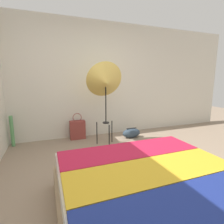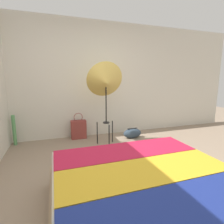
% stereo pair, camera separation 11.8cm
% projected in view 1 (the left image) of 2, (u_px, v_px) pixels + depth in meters
% --- Properties ---
extents(ground_plane, '(14.00, 14.00, 0.00)m').
position_uv_depth(ground_plane, '(122.00, 187.00, 2.15)').
color(ground_plane, gray).
extents(wall_back, '(8.00, 0.05, 2.60)m').
position_uv_depth(wall_back, '(84.00, 80.00, 3.92)').
color(wall_back, beige).
rests_on(wall_back, ground_plane).
extents(bed, '(1.74, 2.18, 0.48)m').
position_uv_depth(bed, '(169.00, 211.00, 1.44)').
color(bed, '#997F60').
rests_on(bed, ground_plane).
extents(photo_umbrella, '(0.73, 0.46, 1.65)m').
position_uv_depth(photo_umbrella, '(106.00, 82.00, 3.36)').
color(photo_umbrella, black).
rests_on(photo_umbrella, ground_plane).
extents(tote_bag, '(0.33, 0.16, 0.58)m').
position_uv_depth(tote_bag, '(78.00, 130.00, 3.89)').
color(tote_bag, brown).
rests_on(tote_bag, ground_plane).
extents(duffel_bag, '(0.43, 0.22, 0.22)m').
position_uv_depth(duffel_bag, '(131.00, 133.00, 3.99)').
color(duffel_bag, '#2D3D4C').
rests_on(duffel_bag, ground_plane).
extents(paper_roll, '(0.07, 0.07, 0.62)m').
position_uv_depth(paper_roll, '(12.00, 131.00, 3.43)').
color(paper_roll, '#56995B').
rests_on(paper_roll, ground_plane).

